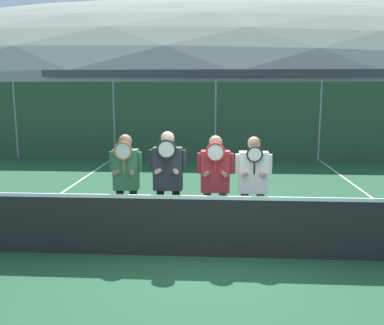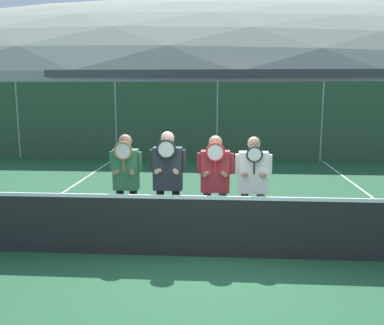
% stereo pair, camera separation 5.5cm
% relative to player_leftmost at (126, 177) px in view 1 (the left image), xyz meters
% --- Properties ---
extents(ground_plane, '(120.00, 120.00, 0.00)m').
position_rel_player_leftmost_xyz_m(ground_plane, '(1.45, -0.73, -1.08)').
color(ground_plane, '#1E4C2D').
extents(hill_distant, '(136.63, 75.91, 26.57)m').
position_rel_player_leftmost_xyz_m(hill_distant, '(1.45, 56.09, -1.08)').
color(hill_distant, gray).
rests_on(hill_distant, ground_plane).
extents(clubhouse_building, '(17.30, 5.50, 3.47)m').
position_rel_player_leftmost_xyz_m(clubhouse_building, '(1.34, 17.06, 0.68)').
color(clubhouse_building, '#9EA3A8').
rests_on(clubhouse_building, ground_plane).
extents(fence_back, '(22.10, 0.06, 2.80)m').
position_rel_player_leftmost_xyz_m(fence_back, '(1.45, 8.30, 0.32)').
color(fence_back, gray).
rests_on(fence_back, ground_plane).
extents(tennis_net, '(10.16, 0.09, 1.07)m').
position_rel_player_leftmost_xyz_m(tennis_net, '(1.45, -0.73, -0.58)').
color(tennis_net, gray).
rests_on(tennis_net, ground_plane).
extents(court_line_left_sideline, '(0.05, 16.00, 0.01)m').
position_rel_player_leftmost_xyz_m(court_line_left_sideline, '(-2.33, 2.27, -1.08)').
color(court_line_left_sideline, white).
rests_on(court_line_left_sideline, ground_plane).
extents(player_leftmost, '(0.55, 0.34, 1.81)m').
position_rel_player_leftmost_xyz_m(player_leftmost, '(0.00, 0.00, 0.00)').
color(player_leftmost, black).
rests_on(player_leftmost, ground_plane).
extents(player_center_left, '(0.61, 0.34, 1.88)m').
position_rel_player_leftmost_xyz_m(player_center_left, '(0.72, -0.09, 0.05)').
color(player_center_left, black).
rests_on(player_center_left, ground_plane).
extents(player_center_right, '(0.61, 0.34, 1.81)m').
position_rel_player_leftmost_xyz_m(player_center_right, '(1.51, -0.05, 0.01)').
color(player_center_right, '#56565B').
rests_on(player_center_right, ground_plane).
extents(player_rightmost, '(0.61, 0.34, 1.80)m').
position_rel_player_leftmost_xyz_m(player_rightmost, '(2.14, -0.03, -0.01)').
color(player_rightmost, '#56565B').
rests_on(player_rightmost, ground_plane).
extents(car_far_left, '(4.76, 2.06, 1.83)m').
position_rel_player_leftmost_xyz_m(car_far_left, '(-4.93, 11.06, -0.15)').
color(car_far_left, silver).
rests_on(car_far_left, ground_plane).
extents(car_left_of_center, '(4.01, 1.94, 1.82)m').
position_rel_player_leftmost_xyz_m(car_left_of_center, '(-0.14, 11.40, -0.16)').
color(car_left_of_center, navy).
rests_on(car_left_of_center, ground_plane).
extents(car_center, '(4.21, 1.94, 1.66)m').
position_rel_player_leftmost_xyz_m(car_center, '(4.37, 11.06, -0.22)').
color(car_center, maroon).
rests_on(car_center, ground_plane).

